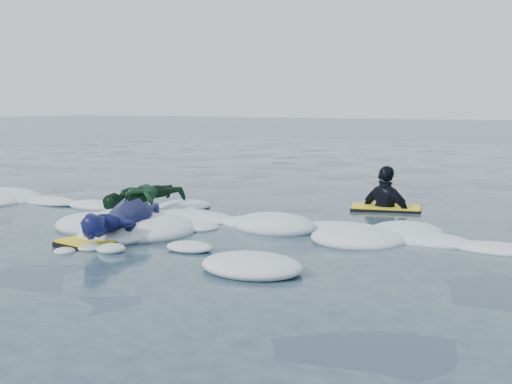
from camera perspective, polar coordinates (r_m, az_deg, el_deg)
ground at (r=7.16m, az=-4.71°, el=-5.10°), size 120.00×120.00×0.00m
foam_band at (r=8.02m, az=-0.60°, el=-3.66°), size 12.00×3.10×0.30m
prone_woman_unit at (r=7.79m, az=-12.05°, el=-2.52°), size 1.07×1.76×0.43m
prone_child_unit at (r=9.17m, az=-9.96°, el=-0.80°), size 0.96×1.33×0.47m
waiting_rider_unit at (r=9.83m, az=11.46°, el=-2.11°), size 1.13×0.81×1.54m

